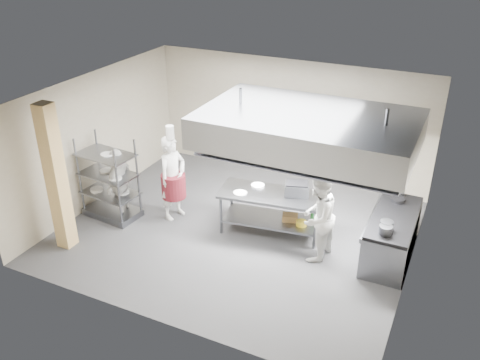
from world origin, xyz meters
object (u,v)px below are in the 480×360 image
at_px(cooking_range, 391,237).
at_px(chef_plating, 120,183).
at_px(chef_head, 173,178).
at_px(griddle, 297,189).
at_px(island, 271,213).
at_px(pass_rack, 109,178).
at_px(chef_line, 317,217).
at_px(stockpot, 386,225).

height_order(cooking_range, chef_plating, chef_plating).
relative_size(chef_head, griddle, 3.88).
distance_m(island, pass_rack, 3.59).
bearing_deg(island, chef_head, -179.82).
relative_size(cooking_range, chef_head, 1.06).
bearing_deg(griddle, chef_line, -64.27).
relative_size(pass_rack, stockpot, 7.53).
xyz_separation_m(cooking_range, chef_plating, (-5.68, -0.96, 0.38)).
bearing_deg(chef_line, pass_rack, -76.68).
bearing_deg(pass_rack, griddle, 20.82).
bearing_deg(chef_head, island, -67.52).
xyz_separation_m(chef_line, griddle, (-0.65, 0.68, 0.12)).
height_order(chef_line, chef_plating, chef_line).
bearing_deg(pass_rack, chef_line, 10.45).
bearing_deg(island, chef_plating, -175.00).
height_order(pass_rack, chef_line, pass_rack).
bearing_deg(chef_head, chef_line, -78.76).
height_order(pass_rack, griddle, pass_rack).
bearing_deg(pass_rack, island, 19.75).
distance_m(cooking_range, stockpot, 0.79).
bearing_deg(chef_line, island, -104.86).
xyz_separation_m(cooking_range, chef_line, (-1.31, -0.67, 0.48)).
bearing_deg(cooking_range, island, -175.56).
xyz_separation_m(island, pass_rack, (-3.45, -0.87, 0.46)).
relative_size(island, pass_rack, 1.16).
distance_m(island, griddle, 0.76).
distance_m(pass_rack, griddle, 4.06).
bearing_deg(chef_line, griddle, -127.67).
distance_m(cooking_range, chef_plating, 5.77).
relative_size(chef_plating, stockpot, 6.61).
height_order(island, pass_rack, pass_rack).
height_order(chef_head, stockpot, chef_head).
bearing_deg(griddle, chef_head, 172.96).
bearing_deg(stockpot, chef_line, -174.48).
bearing_deg(pass_rack, chef_head, 28.76).
xyz_separation_m(chef_head, stockpot, (4.53, -0.04, 0.04)).
bearing_deg(island, griddle, 14.60).
relative_size(cooking_range, stockpot, 8.24).
bearing_deg(chef_head, chef_plating, 126.30).
xyz_separation_m(cooking_range, griddle, (-1.97, 0.01, 0.61)).
distance_m(chef_plating, stockpot, 5.64).
bearing_deg(island, chef_line, -31.54).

